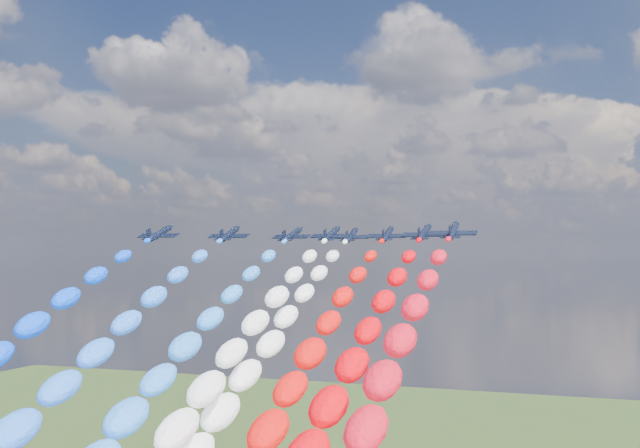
% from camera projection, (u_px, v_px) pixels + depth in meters
% --- Properties ---
extents(jet_0, '(9.10, 12.33, 6.27)m').
position_uv_depth(jet_0, '(159.00, 234.00, 171.70)').
color(jet_0, black).
extents(jet_1, '(9.57, 12.67, 6.27)m').
position_uv_depth(jet_1, '(230.00, 234.00, 176.47)').
color(jet_1, black).
extents(trail_1, '(6.99, 122.14, 64.06)m').
position_uv_depth(trail_1, '(39.00, 431.00, 116.78)').
color(trail_1, blue).
extents(jet_2, '(9.70, 12.76, 6.27)m').
position_uv_depth(jet_2, '(292.00, 235.00, 184.89)').
color(jet_2, black).
extents(trail_2, '(6.99, 122.14, 64.06)m').
position_uv_depth(trail_2, '(144.00, 419.00, 125.20)').
color(trail_2, '#2B78E7').
extents(jet_3, '(8.99, 12.25, 6.27)m').
position_uv_depth(jet_3, '(332.00, 234.00, 176.37)').
color(jet_3, black).
extents(trail_3, '(6.99, 122.14, 64.06)m').
position_uv_depth(trail_3, '(193.00, 431.00, 116.68)').
color(trail_3, white).
extents(jet_4, '(9.69, 12.76, 6.27)m').
position_uv_depth(jet_4, '(351.00, 235.00, 189.11)').
color(jet_4, black).
extents(trail_4, '(6.99, 122.14, 64.06)m').
position_uv_depth(trail_4, '(235.00, 413.00, 129.42)').
color(trail_4, white).
extents(jet_5, '(9.56, 12.66, 6.27)m').
position_uv_depth(jet_5, '(387.00, 234.00, 176.03)').
color(jet_5, black).
extents(trail_5, '(6.99, 122.14, 64.06)m').
position_uv_depth(trail_5, '(277.00, 431.00, 116.34)').
color(trail_5, red).
extents(jet_6, '(9.15, 12.37, 6.27)m').
position_uv_depth(jet_6, '(424.00, 233.00, 162.64)').
color(jet_6, black).
extents(jet_7, '(9.48, 12.60, 6.27)m').
position_uv_depth(jet_7, '(453.00, 231.00, 148.71)').
color(jet_7, black).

